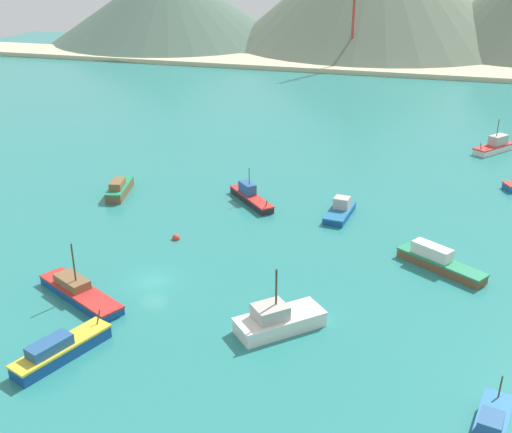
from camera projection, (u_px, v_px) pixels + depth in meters
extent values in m
cube|color=teal|center=(241.00, 184.00, 90.74)|extent=(260.00, 280.00, 0.50)
cube|color=silver|center=(280.00, 323.00, 56.00)|extent=(7.91, 7.73, 1.24)
cube|color=white|center=(280.00, 316.00, 55.71)|extent=(8.07, 7.88, 0.20)
cube|color=#B2ADA3|center=(270.00, 312.00, 55.00)|extent=(3.70, 3.68, 1.27)
cylinder|color=#4C3823|center=(276.00, 287.00, 54.30)|extent=(0.19, 0.19, 3.45)
cube|color=#14478C|center=(63.00, 352.00, 52.23)|extent=(5.08, 8.97, 1.06)
cube|color=gold|center=(62.00, 345.00, 51.98)|extent=(5.18, 9.15, 0.20)
cube|color=#28568C|center=(50.00, 346.00, 50.95)|extent=(2.80, 4.05, 0.92)
cylinder|color=#4C3823|center=(98.00, 318.00, 54.62)|extent=(0.33, 0.62, 1.44)
cube|color=silver|center=(493.00, 149.00, 103.80)|extent=(6.74, 7.79, 0.92)
cube|color=red|center=(494.00, 146.00, 103.57)|extent=(6.87, 7.94, 0.20)
cube|color=#B2ADA3|center=(498.00, 140.00, 103.76)|extent=(3.34, 3.60, 1.55)
cylinder|color=#4C3823|center=(481.00, 147.00, 101.40)|extent=(0.43, 0.51, 1.25)
cylinder|color=#4C3823|center=(498.00, 128.00, 102.55)|extent=(0.13, 0.13, 2.80)
cube|color=brown|center=(120.00, 190.00, 86.31)|extent=(3.77, 7.81, 1.15)
cube|color=#238C5B|center=(120.00, 185.00, 86.03)|extent=(3.84, 7.97, 0.20)
cube|color=brown|center=(117.00, 184.00, 84.94)|extent=(2.25, 3.42, 0.97)
cube|color=brown|center=(441.00, 266.00, 66.31)|extent=(9.42, 7.02, 0.90)
cube|color=#238C5B|center=(441.00, 261.00, 66.09)|extent=(9.61, 7.16, 0.20)
cube|color=silver|center=(432.00, 251.00, 66.64)|extent=(4.53, 3.66, 1.30)
cube|color=#232328|center=(251.00, 200.00, 83.49)|extent=(7.77, 8.03, 0.79)
cube|color=red|center=(251.00, 196.00, 83.29)|extent=(7.93, 8.19, 0.20)
cube|color=#28568C|center=(247.00, 188.00, 83.92)|extent=(2.89, 2.94, 1.42)
cylinder|color=#4C3823|center=(266.00, 204.00, 79.68)|extent=(0.43, 0.44, 1.08)
cylinder|color=#4C3823|center=(249.00, 176.00, 82.73)|extent=(0.10, 0.10, 2.28)
cube|color=#14478C|center=(81.00, 295.00, 60.87)|extent=(10.89, 7.26, 0.77)
cube|color=red|center=(80.00, 291.00, 60.68)|extent=(11.10, 7.41, 0.20)
cube|color=brown|center=(72.00, 281.00, 61.33)|extent=(4.35, 3.48, 0.85)
cylinder|color=#4C3823|center=(73.00, 262.00, 59.88)|extent=(0.16, 0.16, 3.96)
cube|color=#14478C|center=(340.00, 214.00, 79.26)|extent=(3.21, 6.94, 0.71)
cube|color=#1E669E|center=(340.00, 211.00, 79.08)|extent=(3.27, 7.08, 0.20)
cube|color=#B2ADA3|center=(342.00, 202.00, 79.47)|extent=(2.07, 1.95, 1.39)
cube|color=#1E669E|center=(490.00, 427.00, 42.90)|extent=(3.69, 8.38, 0.20)
cube|color=#28568C|center=(490.00, 426.00, 41.75)|extent=(1.92, 2.28, 1.56)
cylinder|color=#4C3823|center=(500.00, 388.00, 45.49)|extent=(0.26, 0.73, 1.71)
sphere|color=red|center=(176.00, 238.00, 73.22)|extent=(0.92, 0.92, 0.92)
cube|color=beige|center=(344.00, 66.00, 173.48)|extent=(247.00, 18.29, 1.20)
cone|color=#4C6656|center=(169.00, 3.00, 213.01)|extent=(82.44, 82.44, 26.20)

